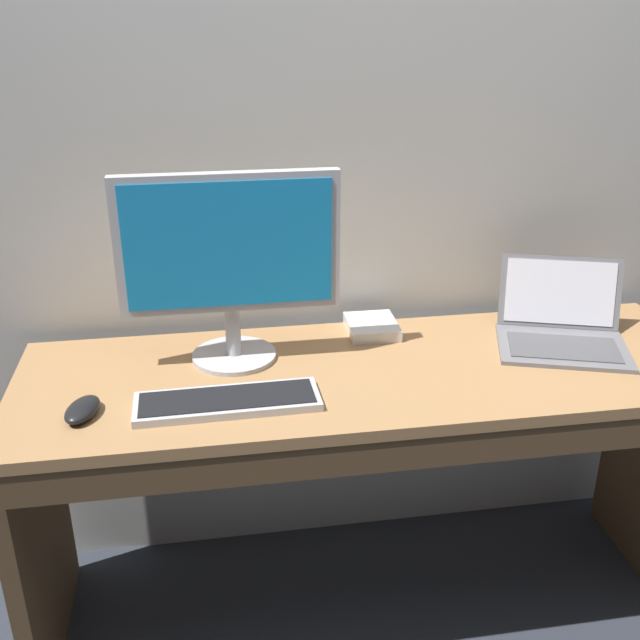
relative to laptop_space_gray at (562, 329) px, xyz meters
name	(u,v)px	position (x,y,z in m)	size (l,w,h in m)	color
ground_plane	(366,600)	(-0.53, -0.06, -0.80)	(14.00, 14.00, 0.00)	#2D333D
desk	(373,439)	(-0.53, -0.08, -0.24)	(1.77, 0.58, 0.76)	#A87A4C
laptop_space_gray	(562,329)	(0.00, 0.00, 0.00)	(0.40, 0.38, 0.20)	slate
external_monitor	(229,255)	(-0.87, 0.03, 0.24)	(0.53, 0.22, 0.48)	#B7B7BC
wired_keyboard	(228,401)	(-0.90, -0.19, -0.03)	(0.42, 0.14, 0.02)	#BCBCC1
computer_mouse	(82,409)	(-1.22, -0.19, -0.02)	(0.07, 0.12, 0.03)	black
external_drive_box	(372,327)	(-0.48, 0.15, -0.02)	(0.13, 0.16, 0.03)	silver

